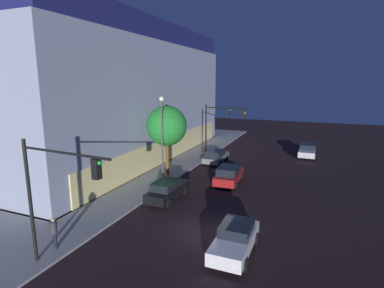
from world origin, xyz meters
name	(u,v)px	position (x,y,z in m)	size (l,w,h in m)	color
ground_plane	(209,233)	(0.00, 0.00, 0.00)	(120.00, 120.00, 0.00)	black
modern_building	(87,93)	(15.01, 22.06, 7.97)	(35.68, 23.87, 16.07)	#4C4C51
traffic_light_near_corner	(52,185)	(-6.58, 5.69, 4.59)	(0.60, 5.53, 6.52)	black
traffic_light_far_corner	(221,120)	(18.81, 5.09, 4.82)	(0.57, 5.42, 6.51)	black
street_lamp_sidewalk	(162,129)	(7.41, 7.16, 5.15)	(0.44, 0.44, 7.96)	#404040
sidewalk_tree	(167,126)	(9.57, 7.79, 5.14)	(3.95, 3.95, 6.99)	brown
pedestrian_waiting	(54,230)	(-5.17, 7.43, 1.24)	(0.36, 0.36, 1.83)	black
car_white	(235,239)	(-1.57, -2.05, 0.86)	(4.58, 2.10, 1.67)	silver
car_black	(168,190)	(4.01, 4.97, 0.85)	(4.82, 2.09, 1.64)	black
car_red	(229,175)	(9.84, 1.52, 0.85)	(4.68, 2.35, 1.68)	maroon
car_grey	(216,156)	(16.44, 4.93, 0.80)	(4.58, 2.16, 1.55)	slate
car_silver	(307,150)	(23.74, -4.91, 0.83)	(4.65, 2.20, 1.60)	#B7BABF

